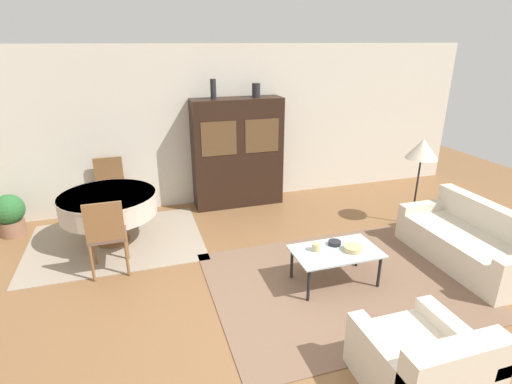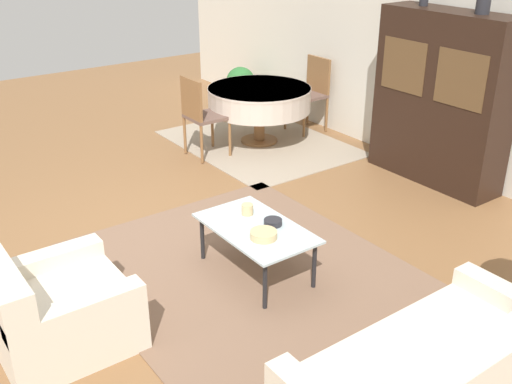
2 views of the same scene
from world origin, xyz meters
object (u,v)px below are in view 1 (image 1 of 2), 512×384
object	(u,v)px
coffee_table	(336,254)
vase_tall	(213,89)
display_cabinet	(237,153)
dining_chair_far	(110,185)
couch	(471,243)
floor_lamp	(422,151)
cup	(316,247)
dining_table	(108,204)
bowl_small	(335,243)
potted_plant	(10,214)
bowl	(353,248)
armchair	(423,365)
dining_chair_near	(106,232)
vase_short	(256,90)

from	to	relation	value
coffee_table	vase_tall	size ratio (longest dim) A/B	3.27
display_cabinet	dining_chair_far	distance (m)	2.15
couch	floor_lamp	xyz separation A→B (m)	(0.06, 1.22, 0.91)
couch	vase_tall	xyz separation A→B (m)	(-2.74, 2.88, 1.74)
display_cabinet	cup	distance (m)	2.76
dining_table	bowl_small	xyz separation A→B (m)	(2.61, -1.77, -0.13)
coffee_table	display_cabinet	bearing A→B (deg)	98.95
couch	potted_plant	size ratio (longest dim) A/B	2.81
dining_chair_far	vase_tall	size ratio (longest dim) A/B	3.16
dining_table	bowl	size ratio (longest dim) A/B	6.19
coffee_table	vase_tall	world-z (taller)	vase_tall
armchair	dining_chair_near	size ratio (longest dim) A/B	0.91
coffee_table	dining_chair_far	size ratio (longest dim) A/B	1.03
dining_chair_far	vase_short	bearing A→B (deg)	179.92
bowl_small	vase_tall	bearing A→B (deg)	108.19
armchair	vase_tall	distance (m)	4.83
cup	vase_short	world-z (taller)	vase_short
dining_table	potted_plant	size ratio (longest dim) A/B	2.09
dining_chair_near	floor_lamp	world-z (taller)	floor_lamp
couch	vase_short	size ratio (longest dim) A/B	7.92
display_cabinet	floor_lamp	bearing A→B (deg)	-34.51
armchair	dining_chair_near	bearing A→B (deg)	132.86
floor_lamp	dining_chair_near	bearing A→B (deg)	-178.71
bowl	armchair	bearing A→B (deg)	-99.38
couch	vase_short	xyz separation A→B (m)	(-2.02, 2.88, 1.70)
armchair	vase_short	size ratio (longest dim) A/B	3.99
dining_table	vase_tall	world-z (taller)	vase_tall
potted_plant	display_cabinet	bearing A→B (deg)	3.02
dining_chair_near	potted_plant	size ratio (longest dim) A/B	1.56
bowl	dining_chair_near	bearing A→B (deg)	158.44
display_cabinet	dining_table	bearing A→B (deg)	-157.46
dining_table	bowl	bearing A→B (deg)	-35.66
bowl	vase_short	distance (m)	3.24
dining_chair_near	cup	bearing A→B (deg)	-22.15
coffee_table	bowl_small	distance (m)	0.16
dining_chair_near	bowl	xyz separation A→B (m)	(2.74, -1.08, -0.11)
vase_tall	potted_plant	bearing A→B (deg)	-176.60
dining_chair_near	potted_plant	xyz separation A→B (m)	(-1.43, 1.58, -0.24)
dining_chair_near	bowl	bearing A→B (deg)	-21.56
bowl_small	potted_plant	xyz separation A→B (m)	(-4.04, 2.47, -0.12)
armchair	dining_chair_near	distance (m)	3.66
vase_tall	floor_lamp	bearing A→B (deg)	-30.71
dining_chair_far	cup	bearing A→B (deg)	130.64
armchair	vase_short	world-z (taller)	vase_short
display_cabinet	dining_chair_near	world-z (taller)	display_cabinet
cup	floor_lamp	bearing A→B (deg)	25.51
coffee_table	bowl_small	bearing A→B (deg)	69.08
armchair	cup	world-z (taller)	armchair
coffee_table	vase_tall	xyz separation A→B (m)	(-0.82, 2.79, 1.62)
couch	display_cabinet	distance (m)	3.78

